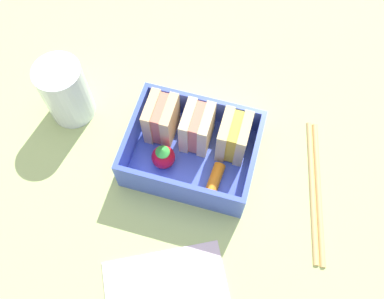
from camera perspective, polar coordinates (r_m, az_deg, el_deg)
ground_plane at (r=55.86cm, az=0.00°, el=-1.64°), size 120.00×120.00×2.00cm
bento_tray at (r=54.40cm, az=0.00°, el=-0.96°), size 15.59×12.12×1.20cm
bento_rim at (r=51.87cm, az=0.00°, el=0.33°), size 15.59×12.12×4.39cm
sandwich_left at (r=52.95cm, az=-4.12°, el=4.09°), size 3.44×4.64×5.94cm
sandwich_center_left at (r=52.21cm, az=0.69°, el=2.91°), size 3.44×4.64×5.94cm
sandwich_center at (r=51.87cm, az=5.59°, el=1.69°), size 3.44×4.64×5.94cm
strawberry_far_left at (r=52.12cm, az=-3.85°, el=-0.96°), size 2.92×2.92×3.52cm
carrot_stick_far_left at (r=51.73cm, az=2.97°, el=-4.28°), size 1.76×4.70×1.45cm
chopstick_pair at (r=55.24cm, az=16.23°, el=-4.89°), size 5.20×18.62×0.70cm
drinking_glass at (r=56.88cm, az=-16.50°, el=7.40°), size 5.91×5.91×8.88cm
folded_napkin at (r=50.26cm, az=-3.31°, el=-18.88°), size 16.70×15.10×0.40cm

